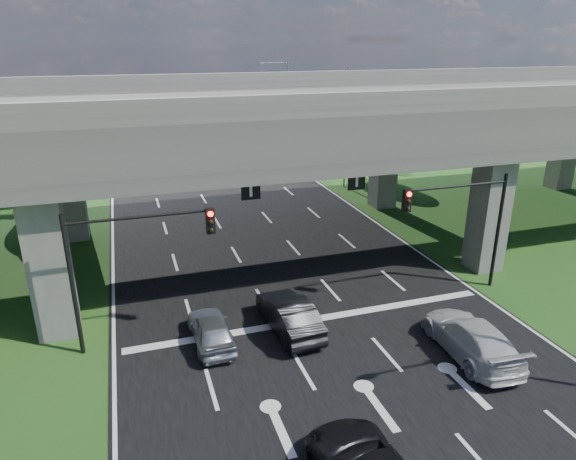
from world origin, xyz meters
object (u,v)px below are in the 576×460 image
signal_left (127,253)px  car_silver (211,329)px  signal_right (465,214)px  car_white (471,338)px  streetlight_beyond (284,99)px  car_dark (289,315)px  streetlight_far (342,119)px

signal_left → car_silver: size_ratio=1.54×
signal_right → car_white: signal_right is taller
signal_left → streetlight_beyond: streetlight_beyond is taller
car_silver → car_dark: size_ratio=0.84×
streetlight_far → car_white: size_ratio=1.92×
streetlight_far → car_dark: (-11.50, -21.00, -5.05)m
streetlight_beyond → car_dark: 39.07m
car_dark → car_white: (6.42, -4.02, -0.01)m
streetlight_far → car_dark: size_ratio=2.15×
streetlight_beyond → car_silver: 40.23m
streetlight_far → car_white: (-5.08, -25.02, -5.06)m
car_silver → car_white: (9.86, -4.02, 0.09)m
signal_left → car_white: (12.84, -4.97, -3.40)m
car_white → car_dark: bearing=-28.4°
streetlight_beyond → car_silver: bearing=-112.0°
streetlight_far → streetlight_beyond: (0.00, 16.00, 0.00)m
signal_left → streetlight_far: streetlight_far is taller
signal_right → signal_left: (-15.65, 0.00, 0.00)m
streetlight_beyond → car_white: (-5.08, -41.02, -5.06)m
signal_right → car_white: size_ratio=1.15×
signal_left → car_white: 14.18m
signal_right → streetlight_far: size_ratio=0.60×
streetlight_far → streetlight_beyond: 16.00m
signal_left → car_silver: bearing=-17.6°
car_dark → signal_left: bearing=-11.8°
car_dark → signal_right: bearing=-177.6°
streetlight_far → car_dark: 24.47m
signal_right → streetlight_far: (2.27, 20.06, 1.66)m
streetlight_beyond → car_dark: bearing=-107.3°
car_silver → car_white: car_white is taller
signal_left → streetlight_far: 26.95m
car_dark → streetlight_beyond: bearing=-110.7°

